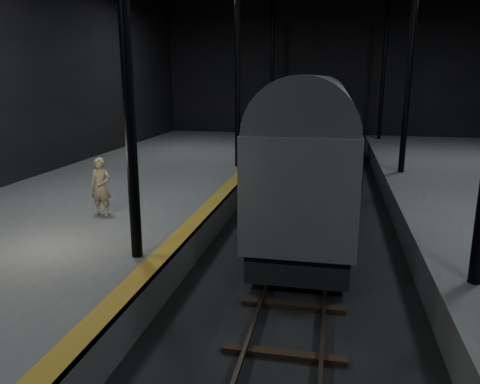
# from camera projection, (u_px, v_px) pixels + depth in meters

# --- Properties ---
(ground) EXTENTS (44.00, 44.00, 0.00)m
(ground) POSITION_uv_depth(u_px,v_px,m) (304.00, 248.00, 14.67)
(ground) COLOR black
(ground) RESTS_ON ground
(platform_left) EXTENTS (9.00, 43.80, 1.00)m
(platform_left) POSITION_uv_depth(u_px,v_px,m) (85.00, 219.00, 16.00)
(platform_left) COLOR #4E4E4C
(platform_left) RESTS_ON ground
(tactile_strip) EXTENTS (0.50, 43.80, 0.01)m
(tactile_strip) POSITION_uv_depth(u_px,v_px,m) (204.00, 212.00, 15.05)
(tactile_strip) COLOR olive
(tactile_strip) RESTS_ON platform_left
(track) EXTENTS (2.40, 43.00, 0.24)m
(track) POSITION_uv_depth(u_px,v_px,m) (304.00, 246.00, 14.65)
(track) COLOR #3F3328
(track) RESTS_ON ground
(train) EXTENTS (2.89, 19.31, 5.16)m
(train) POSITION_uv_depth(u_px,v_px,m) (316.00, 134.00, 19.74)
(train) COLOR #ABAEB4
(train) RESTS_ON ground
(woman) EXTENTS (0.67, 0.44, 1.83)m
(woman) POSITION_uv_depth(u_px,v_px,m) (101.00, 187.00, 14.46)
(woman) COLOR tan
(woman) RESTS_ON platform_left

